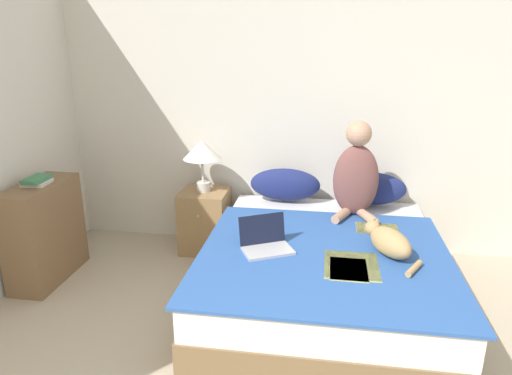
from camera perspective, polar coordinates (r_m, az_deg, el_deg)
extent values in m
cube|color=beige|center=(4.08, 7.02, 9.66)|extent=(5.45, 0.05, 2.55)
cube|color=brown|center=(3.45, 8.30, -12.23)|extent=(1.62, 1.96, 0.26)
cube|color=silver|center=(3.34, 8.49, -8.69)|extent=(1.59, 1.93, 0.22)
cube|color=#2D569E|center=(3.11, 8.54, -8.35)|extent=(1.67, 1.57, 0.02)
cube|color=#B2BC70|center=(3.58, 14.91, -5.04)|extent=(0.31, 0.22, 0.01)
cube|color=#B2BC70|center=(2.99, 11.83, -9.58)|extent=(0.34, 0.40, 0.01)
cube|color=#B2BC70|center=(2.94, 11.49, -10.06)|extent=(0.23, 0.32, 0.01)
ellipsoid|color=navy|center=(4.03, 3.65, 0.38)|extent=(0.62, 0.23, 0.29)
ellipsoid|color=navy|center=(4.03, 14.00, -0.12)|extent=(0.62, 0.23, 0.29)
ellipsoid|color=brown|center=(3.73, 12.35, 0.88)|extent=(0.36, 0.20, 0.58)
sphere|color=tan|center=(3.64, 12.74, 6.60)|extent=(0.20, 0.20, 0.20)
cylinder|color=tan|center=(3.69, 10.65, -3.40)|extent=(0.17, 0.26, 0.07)
cylinder|color=tan|center=(3.70, 13.71, -3.53)|extent=(0.17, 0.26, 0.07)
ellipsoid|color=tan|center=(3.14, 16.45, -6.62)|extent=(0.34, 0.40, 0.18)
sphere|color=tan|center=(3.28, 14.37, -4.92)|extent=(0.11, 0.11, 0.11)
cone|color=tan|center=(3.25, 14.00, -4.35)|extent=(0.05, 0.05, 0.05)
cone|color=tan|center=(3.28, 14.85, -4.19)|extent=(0.05, 0.05, 0.05)
cylinder|color=tan|center=(3.01, 19.14, -9.54)|extent=(0.13, 0.19, 0.04)
cube|color=#B7B7BC|center=(3.09, 1.51, -7.90)|extent=(0.38, 0.33, 0.02)
cube|color=black|center=(3.15, 0.76, -5.20)|extent=(0.31, 0.20, 0.20)
cube|color=#937047|center=(4.21, -6.38, -4.10)|extent=(0.42, 0.41, 0.56)
sphere|color=tan|center=(3.97, -7.23, -3.58)|extent=(0.03, 0.03, 0.03)
cylinder|color=beige|center=(4.10, -6.59, 0.11)|extent=(0.12, 0.12, 0.08)
cylinder|color=beige|center=(4.06, -6.67, 2.12)|extent=(0.02, 0.02, 0.21)
cone|color=white|center=(4.01, -6.77, 4.75)|extent=(0.34, 0.34, 0.17)
cube|color=brown|center=(4.01, -24.92, -5.08)|extent=(0.30, 0.71, 0.80)
cube|color=beige|center=(3.88, -25.68, 0.54)|extent=(0.19, 0.20, 0.03)
cube|color=#3D7A51|center=(3.88, -25.72, 0.95)|extent=(0.13, 0.22, 0.03)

